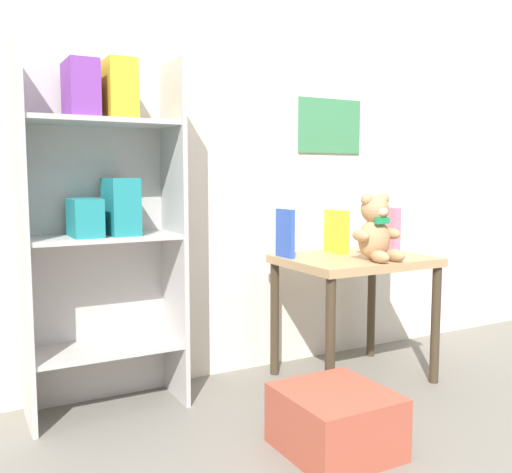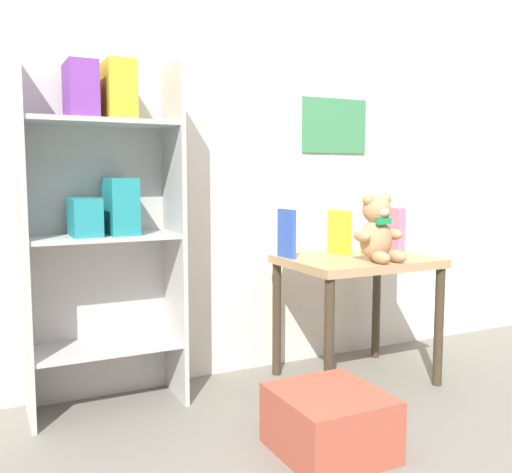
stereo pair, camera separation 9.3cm
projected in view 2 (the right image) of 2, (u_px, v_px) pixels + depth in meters
The scene contains 8 objects.
wall_back at pixel (259, 102), 2.63m from camera, with size 4.80×0.07×2.50m.
bookshelf_side at pixel (101, 209), 2.20m from camera, with size 0.59×0.28×1.35m.
display_table at pixel (357, 276), 2.51m from camera, with size 0.63×0.49×0.55m.
teddy_bear at pixel (378, 230), 2.38m from camera, with size 0.22×0.20×0.28m.
book_standing_blue at pixel (287, 233), 2.48m from camera, with size 0.02×0.12×0.21m, color #2D51B7.
book_standing_yellow at pixel (339, 232), 2.61m from camera, with size 0.04×0.14×0.20m, color gold.
book_standing_pink at pixel (392, 229), 2.71m from camera, with size 0.04×0.15×0.20m, color #D17093.
storage_bin at pixel (330, 422), 1.87m from camera, with size 0.34×0.36×0.21m.
Camera 2 is at (-1.20, -0.95, 0.91)m, focal length 40.00 mm.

